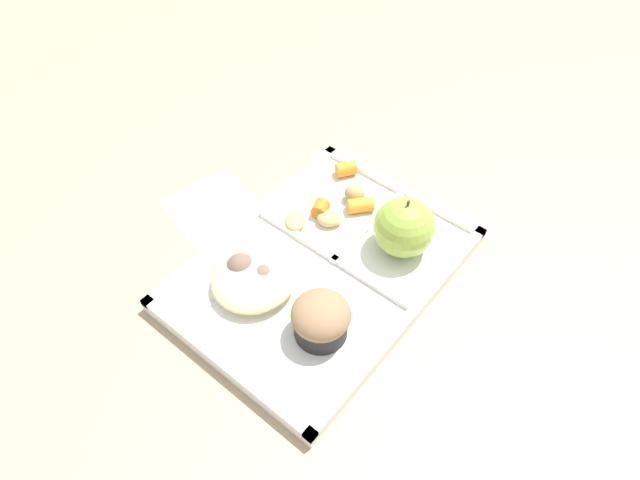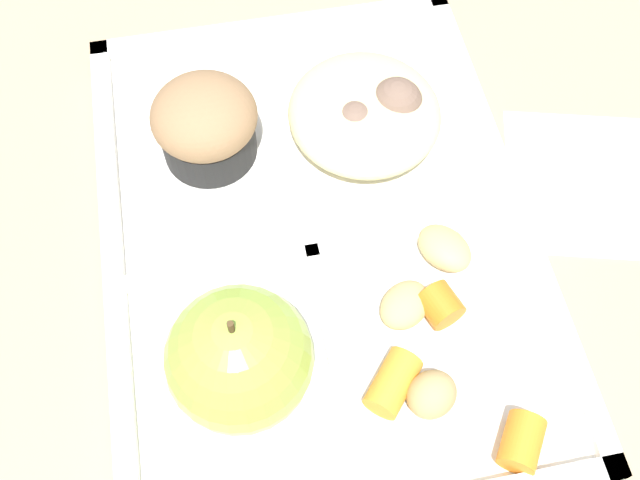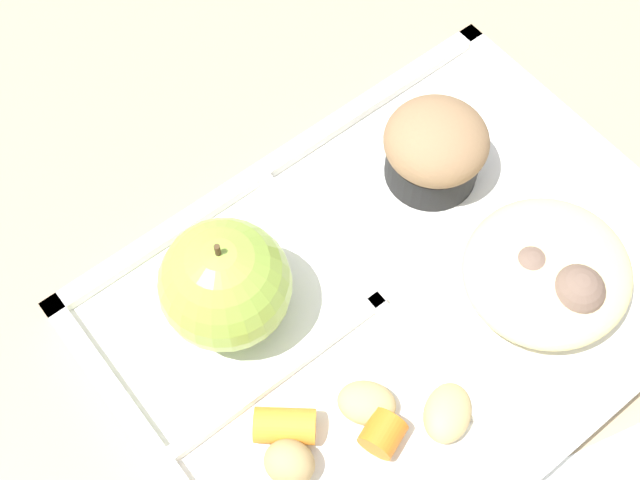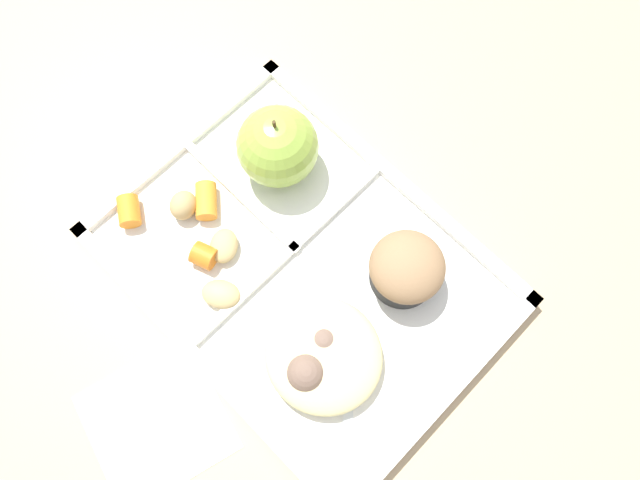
{
  "view_description": "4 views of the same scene",
  "coord_description": "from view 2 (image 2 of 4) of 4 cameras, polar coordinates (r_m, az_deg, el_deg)",
  "views": [
    {
      "loc": [
        0.36,
        0.29,
        0.63
      ],
      "look_at": [
        0.0,
        -0.0,
        0.08
      ],
      "focal_mm": 31.65,
      "sensor_mm": 36.0,
      "label": 1
    },
    {
      "loc": [
        -0.25,
        0.05,
        0.45
      ],
      "look_at": [
        -0.03,
        0.0,
        0.05
      ],
      "focal_mm": 41.52,
      "sensor_mm": 36.0,
      "label": 2
    },
    {
      "loc": [
        -0.2,
        -0.15,
        0.54
      ],
      "look_at": [
        -0.03,
        0.05,
        0.06
      ],
      "focal_mm": 48.08,
      "sensor_mm": 36.0,
      "label": 3
    },
    {
      "loc": [
        0.12,
        -0.1,
        0.59
      ],
      "look_at": [
        0.01,
        0.02,
        0.07
      ],
      "focal_mm": 32.78,
      "sensor_mm": 36.0,
      "label": 4
    }
  ],
  "objects": [
    {
      "name": "meatball_front",
      "position": [
        0.55,
        5.87,
        10.34
      ],
      "size": [
        0.04,
        0.04,
        0.04
      ],
      "primitive_type": "sphere",
      "color": "#755B4C",
      "rests_on": "lunch_tray"
    },
    {
      "name": "carrot_slice_small",
      "position": [
        0.45,
        15.28,
        -14.8
      ],
      "size": [
        0.04,
        0.04,
        0.02
      ],
      "primitive_type": "cylinder",
      "rotation": [
        0.0,
        1.57,
        2.57
      ],
      "color": "orange",
      "rests_on": "lunch_tray"
    },
    {
      "name": "green_apple",
      "position": [
        0.42,
        -6.22,
        -9.09
      ],
      "size": [
        0.08,
        0.08,
        0.09
      ],
      "color": "#93B742",
      "rests_on": "lunch_tray"
    },
    {
      "name": "meatball_center",
      "position": [
        0.54,
        2.7,
        8.96
      ],
      "size": [
        0.03,
        0.03,
        0.03
      ],
      "primitive_type": "sphere",
      "color": "#755B4C",
      "rests_on": "lunch_tray"
    },
    {
      "name": "lunch_tray",
      "position": [
        0.51,
        -0.22,
        0.35
      ],
      "size": [
        0.39,
        0.29,
        0.02
      ],
      "color": "white",
      "rests_on": "ground"
    },
    {
      "name": "potato_chunk_browned",
      "position": [
        0.47,
        6.56,
        -5.0
      ],
      "size": [
        0.05,
        0.05,
        0.02
      ],
      "primitive_type": "ellipsoid",
      "rotation": [
        0.0,
        0.0,
        5.41
      ],
      "color": "tan",
      "rests_on": "lunch_tray"
    },
    {
      "name": "bran_muffin",
      "position": [
        0.52,
        -8.8,
        8.81
      ],
      "size": [
        0.07,
        0.07,
        0.06
      ],
      "color": "black",
      "rests_on": "lunch_tray"
    },
    {
      "name": "potato_chunk_large",
      "position": [
        0.45,
        8.6,
        -11.69
      ],
      "size": [
        0.04,
        0.04,
        0.03
      ],
      "primitive_type": "ellipsoid",
      "rotation": [
        0.0,
        0.0,
        2.07
      ],
      "color": "tan",
      "rests_on": "lunch_tray"
    },
    {
      "name": "paper_napkin",
      "position": [
        0.58,
        20.31,
        4.16
      ],
      "size": [
        0.15,
        0.15,
        0.0
      ],
      "primitive_type": "cube",
      "rotation": [
        0.0,
        0.0,
        -0.26
      ],
      "color": "white",
      "rests_on": "ground"
    },
    {
      "name": "egg_noodle_pile",
      "position": [
        0.54,
        3.44,
        9.73
      ],
      "size": [
        0.12,
        0.11,
        0.03
      ],
      "primitive_type": "ellipsoid",
      "color": "beige",
      "rests_on": "lunch_tray"
    },
    {
      "name": "ground",
      "position": [
        0.52,
        -0.23,
        -0.02
      ],
      "size": [
        6.0,
        6.0,
        0.0
      ],
      "primitive_type": "plane",
      "color": "tan"
    },
    {
      "name": "plastic_fork",
      "position": [
        0.59,
        4.26,
        13.09
      ],
      "size": [
        0.11,
        0.12,
        0.0
      ],
      "color": "silver",
      "rests_on": "lunch_tray"
    },
    {
      "name": "carrot_slice_back",
      "position": [
        0.45,
        5.64,
        -10.92
      ],
      "size": [
        0.04,
        0.04,
        0.02
      ],
      "primitive_type": "cylinder",
      "rotation": [
        0.0,
        1.57,
        2.43
      ],
      "color": "orange",
      "rests_on": "lunch_tray"
    },
    {
      "name": "meatball_back",
      "position": [
        0.55,
        1.16,
        10.35
      ],
      "size": [
        0.03,
        0.03,
        0.03
      ],
      "primitive_type": "sphere",
      "color": "brown",
      "rests_on": "lunch_tray"
    },
    {
      "name": "carrot_slice_tilted",
      "position": [
        0.47,
        9.27,
        -4.99
      ],
      "size": [
        0.03,
        0.03,
        0.02
      ],
      "primitive_type": "cylinder",
      "rotation": [
        0.0,
        1.57,
        3.48
      ],
      "color": "orange",
      "rests_on": "lunch_tray"
    },
    {
      "name": "potato_chunk_corner",
      "position": [
        0.5,
        9.57,
        -0.62
      ],
      "size": [
        0.05,
        0.05,
        0.02
      ],
      "primitive_type": "ellipsoid",
      "rotation": [
        0.0,
        0.0,
        3.69
      ],
      "color": "tan",
      "rests_on": "lunch_tray"
    }
  ]
}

